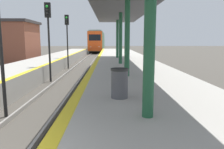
# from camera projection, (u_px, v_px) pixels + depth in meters

# --- Properties ---
(train) EXTENTS (2.86, 22.77, 4.66)m
(train) POSITION_uv_depth(u_px,v_px,m) (98.00, 41.00, 52.75)
(train) COLOR black
(train) RESTS_ON ground
(signal_mid) EXTENTS (0.36, 0.31, 4.95)m
(signal_mid) POSITION_uv_depth(u_px,v_px,m) (48.00, 28.00, 13.61)
(signal_mid) COLOR black
(signal_mid) RESTS_ON ground
(signal_far) EXTENTS (0.36, 0.31, 4.95)m
(signal_far) POSITION_uv_depth(u_px,v_px,m) (67.00, 32.00, 20.09)
(signal_far) COLOR black
(signal_far) RESTS_ON ground
(station_canopy) EXTENTS (3.58, 21.47, 3.67)m
(station_canopy) POSITION_uv_depth(u_px,v_px,m) (123.00, 6.00, 12.10)
(station_canopy) COLOR #1E5133
(station_canopy) RESTS_ON platform_right
(trash_bin) EXTENTS (0.50, 0.50, 0.84)m
(trash_bin) POSITION_uv_depth(u_px,v_px,m) (120.00, 83.00, 6.16)
(trash_bin) COLOR #4C4C51
(trash_bin) RESTS_ON platform_right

